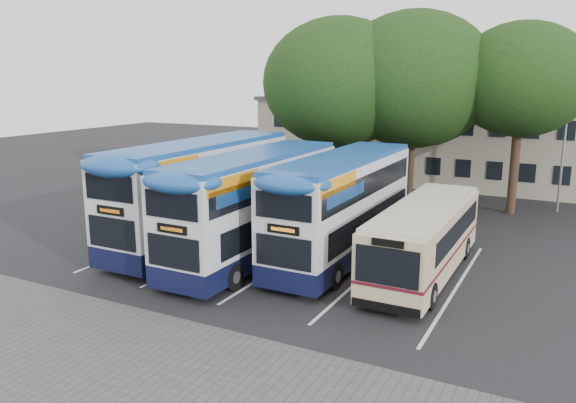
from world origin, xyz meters
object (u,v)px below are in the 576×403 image
(bus_single, at_px, (425,235))
(tree_mid, at_px, (414,80))
(tree_left, at_px, (339,83))
(bus_dd_right, at_px, (343,202))
(tree_right, at_px, (522,80))
(bus_dd_left, at_px, (203,188))
(lamp_post, at_px, (566,125))
(bus_dd_mid, at_px, (256,201))

(bus_single, bearing_deg, tree_mid, 108.53)
(tree_left, relative_size, bus_dd_right, 1.04)
(tree_mid, relative_size, bus_dd_right, 1.07)
(tree_mid, height_order, tree_right, tree_mid)
(bus_dd_right, bearing_deg, bus_dd_left, -172.43)
(bus_dd_left, bearing_deg, tree_right, 46.76)
(tree_right, bearing_deg, tree_mid, -172.28)
(lamp_post, bearing_deg, tree_mid, -164.22)
(lamp_post, distance_m, bus_dd_left, 20.75)
(tree_right, relative_size, bus_dd_left, 0.93)
(lamp_post, xyz_separation_m, bus_dd_left, (-14.62, -14.53, -2.42))
(lamp_post, xyz_separation_m, bus_dd_mid, (-11.21, -15.40, -2.56))
(tree_left, distance_m, bus_dd_left, 11.91)
(lamp_post, relative_size, tree_right, 0.84)
(tree_mid, height_order, bus_dd_right, tree_mid)
(tree_mid, bearing_deg, bus_dd_left, -117.77)
(tree_right, bearing_deg, bus_dd_mid, -122.45)
(tree_right, relative_size, bus_single, 1.11)
(bus_dd_left, distance_m, bus_dd_mid, 3.52)
(lamp_post, bearing_deg, bus_single, -106.78)
(lamp_post, distance_m, bus_dd_right, 15.99)
(tree_mid, xyz_separation_m, bus_dd_left, (-6.43, -12.22, -4.89))
(tree_left, bearing_deg, lamp_post, 17.31)
(tree_mid, relative_size, bus_dd_left, 1.00)
(lamp_post, xyz_separation_m, bus_dd_right, (-7.92, -13.64, -2.61))
(tree_right, height_order, bus_dd_mid, tree_right)
(bus_dd_right, distance_m, bus_single, 3.80)
(lamp_post, relative_size, bus_single, 0.94)
(tree_right, bearing_deg, lamp_post, 32.58)
(bus_dd_mid, bearing_deg, lamp_post, 53.94)
(tree_left, bearing_deg, tree_right, 13.10)
(tree_left, xyz_separation_m, bus_single, (8.06, -10.24, -5.73))
(tree_left, distance_m, bus_single, 14.23)
(tree_mid, height_order, bus_single, tree_mid)
(tree_mid, bearing_deg, bus_dd_right, -88.69)
(bus_dd_left, bearing_deg, bus_dd_mid, -14.41)
(bus_dd_right, xyz_separation_m, bus_single, (3.68, -0.43, -0.85))
(bus_dd_mid, bearing_deg, tree_left, 95.36)
(tree_mid, bearing_deg, bus_dd_mid, -103.04)
(bus_dd_right, bearing_deg, tree_mid, 91.31)
(tree_mid, distance_m, bus_dd_left, 14.65)
(tree_left, bearing_deg, bus_dd_left, -102.22)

